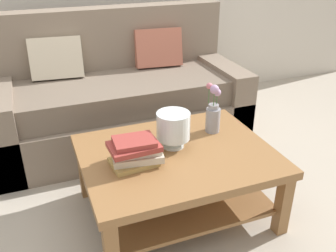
% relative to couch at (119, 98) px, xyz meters
% --- Properties ---
extents(ground_plane, '(10.00, 10.00, 0.00)m').
position_rel_couch_xyz_m(ground_plane, '(0.03, -0.85, -0.36)').
color(ground_plane, '#ADA393').
extents(couch, '(2.00, 0.90, 1.06)m').
position_rel_couch_xyz_m(couch, '(0.00, 0.00, 0.00)').
color(couch, '#7A6B5B').
rests_on(couch, ground).
extents(coffee_table, '(1.11, 0.88, 0.44)m').
position_rel_couch_xyz_m(coffee_table, '(0.07, -1.10, -0.05)').
color(coffee_table, olive).
rests_on(coffee_table, ground).
extents(book_stack_main, '(0.31, 0.22, 0.16)m').
position_rel_couch_xyz_m(book_stack_main, '(-0.19, -1.13, 0.15)').
color(book_stack_main, tan).
rests_on(book_stack_main, coffee_table).
extents(glass_hurricane_vase, '(0.20, 0.20, 0.22)m').
position_rel_couch_xyz_m(glass_hurricane_vase, '(0.07, -1.03, 0.21)').
color(glass_hurricane_vase, silver).
rests_on(glass_hurricane_vase, coffee_table).
extents(flower_pitcher, '(0.09, 0.10, 0.33)m').
position_rel_couch_xyz_m(flower_pitcher, '(0.38, -0.94, 0.20)').
color(flower_pitcher, gray).
rests_on(flower_pitcher, coffee_table).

